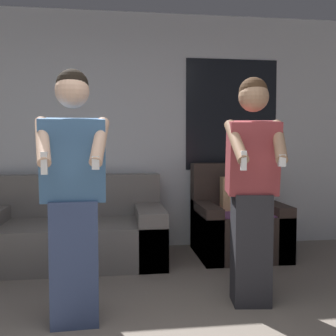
{
  "coord_description": "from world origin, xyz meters",
  "views": [
    {
      "loc": [
        -0.04,
        -1.46,
        1.2
      ],
      "look_at": [
        0.32,
        1.25,
        1.03
      ],
      "focal_mm": 42.0,
      "sensor_mm": 36.0,
      "label": 1
    }
  ],
  "objects_px": {
    "person_right": "(252,188)",
    "armchair": "(238,224)",
    "couch": "(72,233)",
    "person_left": "(74,196)"
  },
  "relations": [
    {
      "from": "armchair",
      "to": "person_left",
      "type": "distance_m",
      "value": 2.23
    },
    {
      "from": "couch",
      "to": "armchair",
      "type": "xyz_separation_m",
      "value": [
        1.76,
        0.01,
        0.04
      ]
    },
    {
      "from": "person_right",
      "to": "couch",
      "type": "bearing_deg",
      "value": 137.98
    },
    {
      "from": "armchair",
      "to": "couch",
      "type": "bearing_deg",
      "value": -179.55
    },
    {
      "from": "armchair",
      "to": "person_left",
      "type": "bearing_deg",
      "value": -137.07
    },
    {
      "from": "couch",
      "to": "person_left",
      "type": "distance_m",
      "value": 1.58
    },
    {
      "from": "couch",
      "to": "person_left",
      "type": "bearing_deg",
      "value": -83.23
    },
    {
      "from": "couch",
      "to": "person_right",
      "type": "height_order",
      "value": "person_right"
    },
    {
      "from": "person_left",
      "to": "couch",
      "type": "bearing_deg",
      "value": 96.77
    },
    {
      "from": "person_right",
      "to": "armchair",
      "type": "bearing_deg",
      "value": 76.6
    }
  ]
}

